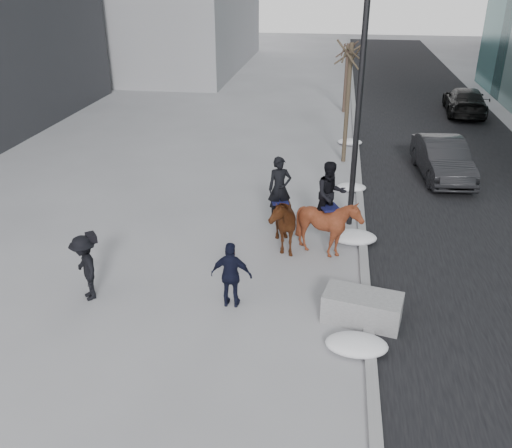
# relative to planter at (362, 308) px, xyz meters

# --- Properties ---
(ground) EXTENTS (120.00, 120.00, 0.00)m
(ground) POSITION_rel_planter_xyz_m (-2.84, 0.67, -0.36)
(ground) COLOR gray
(ground) RESTS_ON ground
(road) EXTENTS (8.00, 90.00, 0.01)m
(road) POSITION_rel_planter_xyz_m (4.16, 10.67, -0.36)
(road) COLOR black
(road) RESTS_ON ground
(curb) EXTENTS (0.25, 90.00, 0.12)m
(curb) POSITION_rel_planter_xyz_m (0.16, 10.67, -0.30)
(curb) COLOR gray
(curb) RESTS_ON ground
(planter) EXTENTS (1.97, 1.27, 0.73)m
(planter) POSITION_rel_planter_xyz_m (0.00, 0.00, 0.00)
(planter) COLOR gray
(planter) RESTS_ON ground
(car_near) EXTENTS (2.04, 4.82, 1.55)m
(car_near) POSITION_rel_planter_xyz_m (3.44, 10.44, 0.41)
(car_near) COLOR black
(car_near) RESTS_ON ground
(car_far) EXTENTS (2.47, 5.27, 1.49)m
(car_far) POSITION_rel_planter_xyz_m (6.38, 21.27, 0.38)
(car_far) COLOR black
(car_far) RESTS_ON ground
(tree_near) EXTENTS (1.20, 1.20, 5.52)m
(tree_near) POSITION_rel_planter_xyz_m (-0.44, 11.83, 2.39)
(tree_near) COLOR #392C22
(tree_near) RESTS_ON ground
(tree_far) EXTENTS (1.20, 1.20, 4.25)m
(tree_far) POSITION_rel_planter_xyz_m (-0.44, 20.73, 1.76)
(tree_far) COLOR #392821
(tree_far) RESTS_ON ground
(mounted_left) EXTENTS (1.58, 2.35, 2.78)m
(mounted_left) POSITION_rel_planter_xyz_m (-2.41, 3.56, 0.67)
(mounted_left) COLOR #45240D
(mounted_left) RESTS_ON ground
(mounted_right) EXTENTS (2.01, 2.12, 2.83)m
(mounted_right) POSITION_rel_planter_xyz_m (-0.92, 3.25, 0.77)
(mounted_right) COLOR #4B210F
(mounted_right) RESTS_ON ground
(feeder) EXTENTS (1.04, 0.87, 1.75)m
(feeder) POSITION_rel_planter_xyz_m (-3.21, 0.19, 0.51)
(feeder) COLOR black
(feeder) RESTS_ON ground
(camera_crew) EXTENTS (1.21, 1.29, 1.75)m
(camera_crew) POSITION_rel_planter_xyz_m (-6.91, -0.00, 0.52)
(camera_crew) COLOR black
(camera_crew) RESTS_ON ground
(lamppost) EXTENTS (0.25, 1.84, 9.09)m
(lamppost) POSITION_rel_planter_xyz_m (-0.24, 5.30, 4.63)
(lamppost) COLOR black
(lamppost) RESTS_ON ground
(snow_piles) EXTENTS (1.45, 16.25, 0.37)m
(snow_piles) POSITION_rel_planter_xyz_m (-0.14, 4.95, -0.20)
(snow_piles) COLOR silver
(snow_piles) RESTS_ON ground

